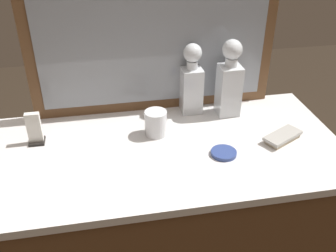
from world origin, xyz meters
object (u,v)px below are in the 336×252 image
object	(u,v)px
porcelain_dish	(224,153)
napkin_holder	(35,131)
crystal_tumbler_front	(156,124)
crystal_decanter_far_right	(191,85)
silver_brush_rear	(283,137)
crystal_decanter_front	(229,85)

from	to	relation	value
porcelain_dish	napkin_holder	distance (m)	0.61
napkin_holder	porcelain_dish	bearing A→B (deg)	-16.92
crystal_tumbler_front	napkin_holder	world-z (taller)	napkin_holder
crystal_decanter_far_right	silver_brush_rear	distance (m)	0.37
crystal_decanter_front	porcelain_dish	world-z (taller)	crystal_decanter_front
crystal_decanter_front	crystal_decanter_far_right	bearing A→B (deg)	162.01
crystal_tumbler_front	silver_brush_rear	xyz separation A→B (m)	(0.41, -0.11, -0.03)
crystal_decanter_front	napkin_holder	size ratio (longest dim) A/B	2.58
crystal_decanter_far_right	crystal_tumbler_front	xyz separation A→B (m)	(-0.15, -0.14, -0.07)
silver_brush_rear	napkin_holder	distance (m)	0.81
napkin_holder	crystal_decanter_far_right	bearing A→B (deg)	12.07
crystal_decanter_front	porcelain_dish	bearing A→B (deg)	-109.92
silver_brush_rear	crystal_decanter_front	bearing A→B (deg)	120.46
crystal_decanter_front	crystal_tumbler_front	size ratio (longest dim) A/B	3.24
crystal_decanter_front	porcelain_dish	size ratio (longest dim) A/B	3.49
crystal_decanter_far_right	napkin_holder	distance (m)	0.56
crystal_decanter_far_right	silver_brush_rear	xyz separation A→B (m)	(0.25, -0.25, -0.09)
silver_brush_rear	porcelain_dish	world-z (taller)	silver_brush_rear
porcelain_dish	crystal_decanter_far_right	bearing A→B (deg)	97.06
crystal_decanter_far_right	napkin_holder	bearing A→B (deg)	-167.93
silver_brush_rear	napkin_holder	bearing A→B (deg)	170.38
crystal_tumbler_front	porcelain_dish	bearing A→B (deg)	-39.38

